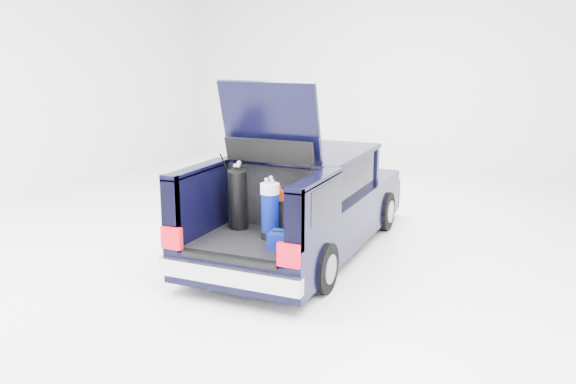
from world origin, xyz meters
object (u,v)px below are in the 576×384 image
at_px(black_golf_bag, 238,199).
at_px(blue_golf_bag, 270,211).
at_px(car, 305,203).
at_px(blue_duffel, 287,241).
at_px(red_suitcase, 291,213).

height_order(black_golf_bag, blue_golf_bag, black_golf_bag).
distance_m(car, blue_duffel, 1.83).
bearing_deg(blue_golf_bag, car, 87.90).
distance_m(black_golf_bag, blue_duffel, 1.04).
distance_m(red_suitcase, blue_duffel, 0.55).
height_order(car, black_golf_bag, car).
bearing_deg(car, blue_golf_bag, -84.27).
bearing_deg(blue_golf_bag, blue_duffel, -46.62).
relative_size(car, blue_duffel, 10.46).
xyz_separation_m(red_suitcase, blue_duffel, (0.17, -0.48, -0.19)).
bearing_deg(red_suitcase, blue_golf_bag, -134.89).
height_order(blue_golf_bag, blue_duffel, blue_golf_bag).
height_order(red_suitcase, blue_duffel, red_suitcase).
bearing_deg(blue_duffel, car, 98.30).
bearing_deg(blue_duffel, red_suitcase, 101.77).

